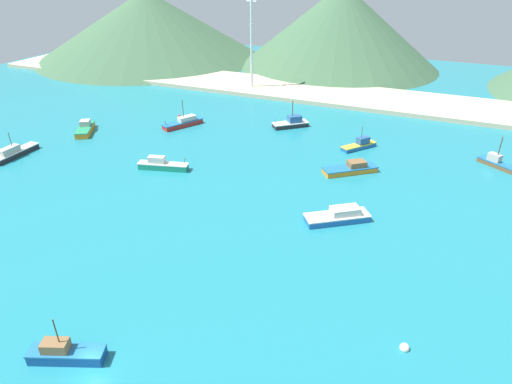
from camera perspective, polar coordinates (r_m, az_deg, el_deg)
The scene contains 17 objects.
ground at distance 69.10m, azimuth -3.91°, elevation -4.35°, with size 260.00×280.00×0.50m.
fishing_boat_0 at distance 99.14m, azimuth 28.80°, elevation 3.34°, with size 7.78×6.26×6.19m.
fishing_boat_1 at distance 109.94m, azimuth -9.38°, elevation 8.88°, with size 6.98×10.30×6.49m.
fishing_boat_2 at distance 52.19m, azimuth -23.55°, elevation -18.60°, with size 8.06×4.84×5.58m.
fishing_boat_4 at distance 112.01m, azimuth -21.28°, elevation 7.67°, with size 7.25×9.35×2.62m.
fishing_boat_5 at distance 98.11m, azimuth 13.32°, elevation 5.99°, with size 6.74×8.02×5.02m.
fishing_boat_6 at distance 86.62m, azimuth 12.25°, elevation 3.00°, with size 10.17×8.99×2.23m.
fishing_boat_10 at distance 70.42m, azimuth 10.71°, elevation -3.08°, with size 10.16×8.49×2.29m.
fishing_boat_11 at distance 87.73m, azimuth -12.10°, elevation 3.46°, with size 10.09×4.50×2.67m.
fishing_boat_12 at distance 104.25m, azimuth -28.88°, elevation 4.51°, with size 2.49×10.41×5.36m.
fishing_boat_13 at distance 108.28m, azimuth 4.63°, elevation 8.92°, with size 8.42×7.86×6.43m.
buoy_0 at distance 52.21m, azimuth 18.71°, elevation -18.60°, with size 1.04×1.04×1.04m.
buoy_1 at distance 117.51m, azimuth -9.92°, elevation 9.73°, with size 0.61×0.61×0.61m.
beach_strip at distance 134.27m, azimuth 11.07°, elevation 12.22°, with size 247.00×22.18×1.20m, color #C6B793.
hill_west at distance 189.30m, azimuth -13.82°, elevation 20.34°, with size 88.00×88.00×25.23m.
hill_central at distance 171.56m, azimuth 10.85°, elevation 20.37°, with size 72.69×72.69×28.30m.
radio_tower at distance 136.07m, azimuth -0.59°, elevation 19.49°, with size 3.09×2.47×30.91m.
Camera 1 is at (27.36, -21.21, 37.22)m, focal length 30.83 mm.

